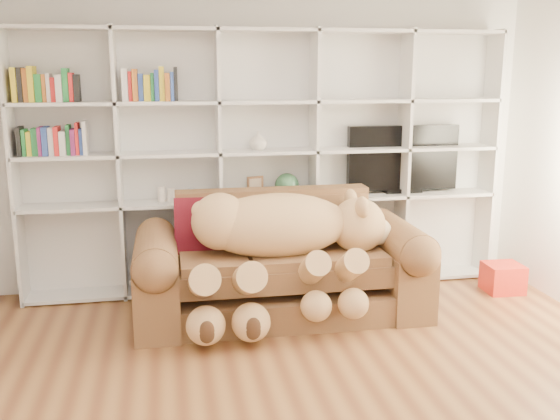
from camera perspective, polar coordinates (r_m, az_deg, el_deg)
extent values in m
plane|color=brown|center=(3.99, 4.54, -17.95)|extent=(5.00, 5.00, 0.00)
cube|color=white|center=(5.92, -1.51, 6.09)|extent=(5.00, 0.02, 2.70)
cube|color=silver|center=(5.90, -1.45, 4.61)|extent=(4.40, 0.03, 2.40)
cube|color=silver|center=(5.82, -23.15, 3.47)|extent=(0.03, 0.35, 2.40)
cube|color=silver|center=(5.69, -14.47, 3.90)|extent=(0.03, 0.35, 2.40)
cube|color=silver|center=(5.69, -5.58, 4.25)|extent=(0.03, 0.35, 2.40)
cube|color=silver|center=(5.83, 3.09, 4.50)|extent=(0.03, 0.35, 2.40)
cube|color=silver|center=(6.10, 11.18, 4.63)|extent=(0.03, 0.35, 2.40)
cube|color=silver|center=(6.47, 18.47, 4.68)|extent=(0.03, 0.35, 2.40)
cube|color=silver|center=(6.03, -1.14, -6.68)|extent=(4.40, 0.35, 0.03)
cube|color=silver|center=(5.81, -1.18, 0.97)|extent=(4.40, 0.35, 0.03)
cube|color=silver|center=(5.73, -1.20, 5.38)|extent=(4.40, 0.35, 0.03)
cube|color=silver|center=(5.69, -1.22, 9.87)|extent=(4.40, 0.35, 0.03)
cube|color=silver|center=(5.70, -1.25, 16.12)|extent=(4.40, 0.35, 0.03)
cube|color=brown|center=(5.34, 0.09, -8.27)|extent=(2.29, 0.93, 0.24)
cube|color=brown|center=(5.20, 0.14, -4.65)|extent=(1.70, 0.76, 0.33)
cube|color=brown|center=(5.55, -0.68, -1.09)|extent=(1.70, 0.22, 0.60)
cube|color=brown|center=(5.20, -11.17, -7.00)|extent=(0.35, 1.04, 0.60)
cube|color=brown|center=(5.55, 10.61, -5.71)|extent=(0.35, 1.04, 0.60)
cylinder|color=brown|center=(5.10, -11.32, -3.83)|extent=(0.35, 0.98, 0.35)
cylinder|color=brown|center=(5.46, 10.74, -2.72)|extent=(0.35, 0.98, 0.35)
ellipsoid|color=tan|center=(5.07, -0.31, -1.40)|extent=(1.21, 0.59, 0.52)
sphere|color=tan|center=(5.00, -5.50, -1.04)|extent=(0.46, 0.46, 0.46)
sphere|color=tan|center=(5.24, 7.14, -1.39)|extent=(0.46, 0.46, 0.46)
sphere|color=beige|center=(5.32, 8.95, -1.95)|extent=(0.23, 0.23, 0.23)
sphere|color=#392314|center=(5.35, 9.84, -2.01)|extent=(0.07, 0.07, 0.07)
ellipsoid|color=tan|center=(5.05, 7.52, 0.24)|extent=(0.11, 0.18, 0.18)
ellipsoid|color=tan|center=(5.35, 6.46, 0.97)|extent=(0.11, 0.18, 0.18)
sphere|color=tan|center=(4.97, -7.20, -0.06)|extent=(0.16, 0.16, 0.16)
cylinder|color=tan|center=(4.86, 2.89, -5.53)|extent=(0.20, 0.56, 0.41)
cylinder|color=tan|center=(4.93, 6.22, -5.32)|extent=(0.20, 0.56, 0.41)
cylinder|color=tan|center=(4.76, -7.04, -6.55)|extent=(0.23, 0.65, 0.47)
cylinder|color=tan|center=(4.78, -3.01, -6.35)|extent=(0.23, 0.65, 0.47)
sphere|color=tan|center=(4.77, 3.36, -8.81)|extent=(0.24, 0.24, 0.24)
sphere|color=tan|center=(4.85, 6.76, -8.54)|extent=(0.24, 0.24, 0.24)
sphere|color=tan|center=(4.69, -6.81, -10.40)|extent=(0.29, 0.29, 0.29)
sphere|color=tan|center=(4.72, -2.69, -10.17)|extent=(0.29, 0.29, 0.29)
cube|color=#500D1D|center=(5.28, -7.04, -1.43)|extent=(0.49, 0.29, 0.50)
cube|color=red|center=(6.21, 19.70, -5.86)|extent=(0.34, 0.32, 0.26)
cube|color=black|center=(6.15, 11.15, 4.69)|extent=(1.10, 0.08, 0.63)
cube|color=black|center=(6.20, 11.03, 1.82)|extent=(0.37, 0.18, 0.04)
cube|color=brown|center=(5.77, -2.28, 2.13)|extent=(0.16, 0.06, 0.20)
sphere|color=#305E3D|center=(5.82, 0.64, 2.28)|extent=(0.23, 0.23, 0.23)
cylinder|color=silver|center=(5.72, -10.78, 1.42)|extent=(0.08, 0.08, 0.14)
cylinder|color=silver|center=(5.72, -9.93, 1.36)|extent=(0.08, 0.08, 0.12)
sphere|color=silver|center=(5.72, -8.10, 1.46)|extent=(0.11, 0.11, 0.11)
imported|color=beige|center=(5.71, -2.01, 6.36)|extent=(0.20, 0.20, 0.17)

